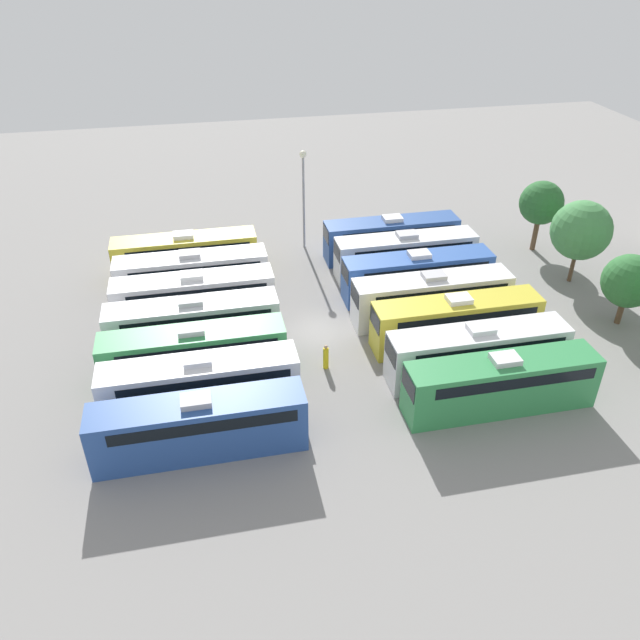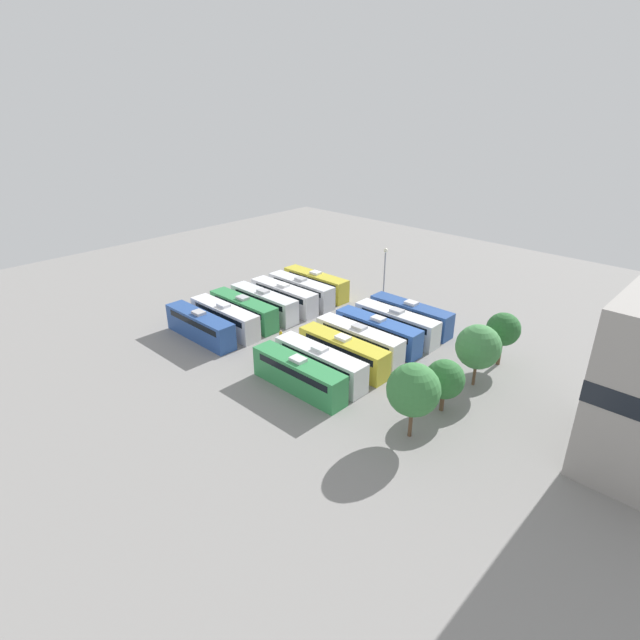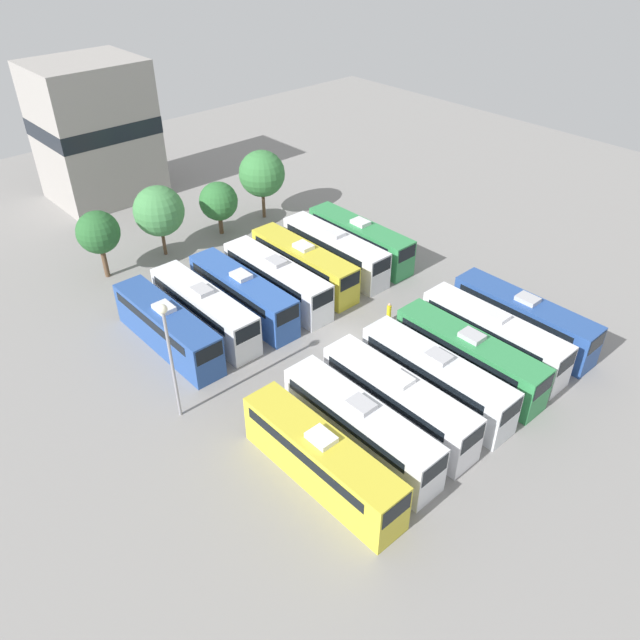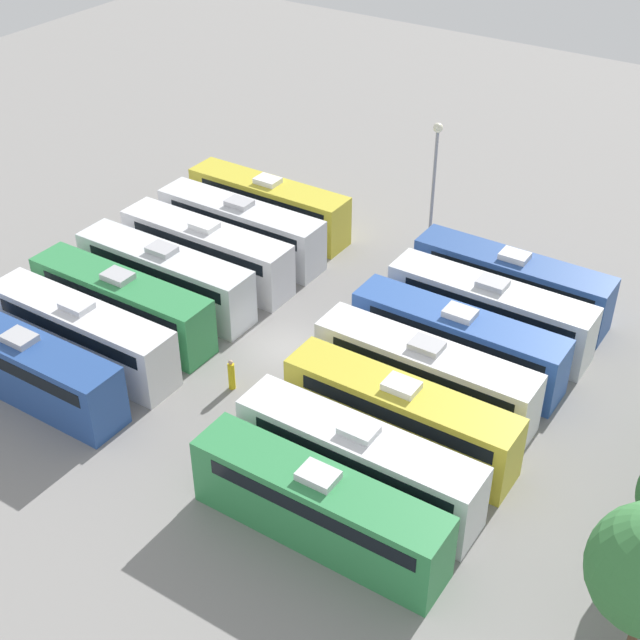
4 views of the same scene
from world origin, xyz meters
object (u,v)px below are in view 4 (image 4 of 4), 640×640
bus_3 (165,275)px  bus_12 (359,460)px  bus_6 (26,366)px  bus_11 (400,414)px  light_pole (435,168)px  bus_5 (82,332)px  bus_9 (458,340)px  bus_10 (425,373)px  bus_2 (207,250)px  bus_1 (241,227)px  worker_person (232,375)px  bus_13 (319,506)px  bus_7 (512,282)px  bus_0 (269,204)px  bus_4 (122,302)px  bus_8 (490,310)px

bus_3 → bus_12: (7.07, 17.39, 0.00)m
bus_6 → bus_11: same height
bus_12 → light_pole: bearing=-160.9°
bus_3 → bus_5: size_ratio=1.00×
bus_9 → bus_10: size_ratio=1.00×
bus_2 → bus_9: bearing=89.5°
bus_1 → worker_person: size_ratio=6.44×
bus_2 → bus_11: size_ratio=1.00×
light_pole → bus_9: bearing=33.9°
bus_13 → worker_person: (-5.94, -9.25, -1.02)m
bus_1 → bus_12: same height
bus_5 → light_pole: bearing=154.0°
bus_5 → bus_13: same height
bus_3 → bus_7: bearing=121.0°
bus_5 → bus_12: same height
bus_9 → bus_11: same height
bus_2 → light_pole: size_ratio=1.31×
bus_1 → bus_12: bearing=50.6°
bus_9 → bus_12: (10.50, 0.27, 0.00)m
bus_0 → bus_7: bearing=89.1°
bus_6 → light_pole: bearing=157.0°
bus_0 → bus_12: 24.94m
bus_9 → bus_12: size_ratio=1.00×
bus_4 → light_pole: light_pole is taller
bus_11 → bus_8: bearing=-179.3°
bus_3 → worker_person: 9.33m
bus_1 → bus_2: bearing=0.3°
bus_3 → bus_10: 16.99m
light_pole → bus_0: bearing=-73.0°
bus_5 → bus_1: bearing=179.9°
bus_4 → bus_7: size_ratio=1.00×
bus_6 → bus_11: size_ratio=1.00×
bus_4 → bus_7: (-13.85, 17.27, 0.00)m
bus_4 → bus_8: (-10.47, 17.42, 0.00)m
bus_3 → bus_5: (6.78, 0.16, 0.00)m
bus_13 → bus_10: bearing=-177.6°
bus_6 → bus_8: 24.58m
bus_11 → bus_4: bearing=-89.7°
bus_5 → bus_4: bearing=-175.8°
bus_8 → bus_12: size_ratio=1.00×
bus_8 → bus_11: same height
bus_2 → bus_8: same height
bus_13 → bus_1: bearing=-135.2°
bus_13 → bus_12: bearing=-179.3°
bus_8 → bus_9: (3.53, -0.22, 0.00)m
bus_6 → bus_13: 17.50m
bus_2 → bus_12: same height
bus_11 → light_pole: light_pole is taller
bus_7 → bus_10: same height
bus_2 → bus_6: bearing=-1.1°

